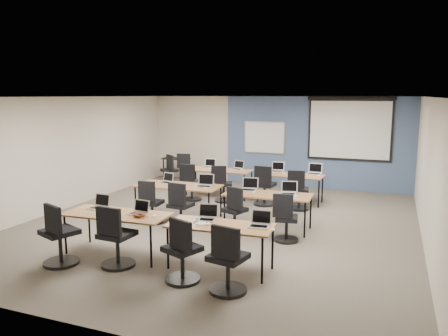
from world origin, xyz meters
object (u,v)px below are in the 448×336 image
at_px(training_table_front_left, 117,216).
at_px(laptop_10, 277,169).
at_px(training_table_mid_right, 268,196).
at_px(laptop_7, 288,191).
at_px(training_table_mid_left, 178,187).
at_px(task_chair_5, 180,209).
at_px(task_chair_3, 227,265).
at_px(training_table_back_left, 219,171).
at_px(task_chair_4, 151,206).
at_px(task_chair_0, 59,240).
at_px(task_chair_1, 116,242).
at_px(training_table_back_right, 290,176).
at_px(laptop_9, 238,167).
at_px(spare_chair_b, 170,173).
at_px(task_chair_8, 191,185).
at_px(laptop_4, 167,180).
at_px(task_chair_6, 235,213).
at_px(task_chair_7, 285,222).
at_px(task_chair_10, 264,189).
at_px(laptop_2, 206,216).
at_px(laptop_0, 99,205).
at_px(task_chair_9, 222,187).
at_px(training_table_front_right, 220,228).
at_px(task_chair_11, 298,193).
at_px(laptop_8, 209,165).
at_px(laptop_5, 204,184).
at_px(whiteboard, 264,138).
at_px(laptop_6, 249,187).
at_px(laptop_11, 315,171).
at_px(projector_screen, 350,125).
at_px(spare_chair_a, 187,172).
at_px(laptop_3, 260,222).
at_px(utility_table, 176,161).
at_px(laptop_1, 139,211).

height_order(training_table_front_left, laptop_10, laptop_10).
height_order(training_table_mid_right, laptop_7, laptop_7).
distance_m(training_table_mid_left, task_chair_5, 0.93).
bearing_deg(task_chair_3, training_table_back_left, 124.65).
bearing_deg(task_chair_4, training_table_back_left, 79.16).
relative_size(task_chair_0, task_chair_1, 1.02).
xyz_separation_m(training_table_back_right, laptop_9, (-1.51, 0.25, 0.11)).
relative_size(task_chair_0, spare_chair_b, 1.09).
bearing_deg(task_chair_8, training_table_mid_left, -81.41).
xyz_separation_m(training_table_mid_left, task_chair_3, (2.44, -3.25, -0.27)).
distance_m(laptop_4, task_chair_4, 0.94).
distance_m(task_chair_1, task_chair_8, 4.58).
bearing_deg(task_chair_6, task_chair_7, 9.13).
xyz_separation_m(training_table_mid_right, task_chair_10, (-0.60, 1.82, -0.26)).
bearing_deg(task_chair_0, laptop_2, 45.76).
height_order(training_table_mid_left, training_table_back_left, same).
relative_size(laptop_0, task_chair_9, 0.34).
bearing_deg(task_chair_10, training_table_front_right, -79.35).
distance_m(task_chair_1, task_chair_11, 4.99).
bearing_deg(task_chair_3, task_chair_1, -175.05).
bearing_deg(laptop_8, laptop_10, -1.93).
distance_m(laptop_8, laptop_10, 1.95).
bearing_deg(laptop_9, laptop_8, -168.37).
relative_size(training_table_front_left, training_table_mid_right, 1.02).
relative_size(training_table_mid_right, laptop_5, 4.99).
distance_m(training_table_front_right, task_chair_11, 4.07).
bearing_deg(task_chair_9, whiteboard, 62.05).
height_order(task_chair_3, laptop_6, task_chair_3).
height_order(whiteboard, task_chair_4, whiteboard).
xyz_separation_m(whiteboard, training_table_back_left, (-0.72, -1.95, -0.76)).
bearing_deg(task_chair_3, laptop_2, 138.92).
bearing_deg(training_table_front_left, laptop_7, 43.77).
bearing_deg(task_chair_10, laptop_9, 144.84).
bearing_deg(laptop_5, laptop_11, 41.41).
bearing_deg(projector_screen, laptop_6, -111.82).
height_order(training_table_mid_left, task_chair_1, task_chair_1).
xyz_separation_m(training_table_mid_right, task_chair_3, (0.30, -3.11, -0.27)).
distance_m(laptop_8, spare_chair_a, 1.39).
bearing_deg(training_table_mid_right, training_table_front_left, -133.23).
xyz_separation_m(laptop_8, task_chair_11, (2.73, -0.94, -0.39)).
xyz_separation_m(laptop_0, laptop_6, (2.03, 2.42, 0.00)).
xyz_separation_m(laptop_3, laptop_8, (-2.93, 4.83, -0.00)).
xyz_separation_m(task_chair_0, utility_table, (-1.49, 6.95, 0.21)).
bearing_deg(laptop_4, laptop_9, 82.37).
bearing_deg(projector_screen, laptop_0, -119.39).
relative_size(laptop_1, laptop_2, 0.93).
bearing_deg(laptop_2, training_table_back_right, 73.76).
xyz_separation_m(task_chair_4, task_chair_8, (-0.10, 2.19, 0.02)).
xyz_separation_m(task_chair_4, spare_chair_b, (-1.53, 3.70, 0.00)).
height_order(training_table_back_left, laptop_1, laptop_1).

